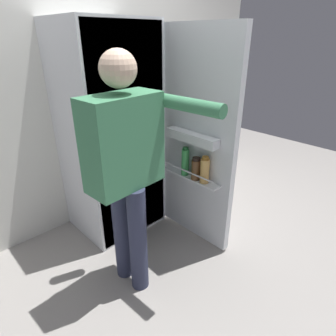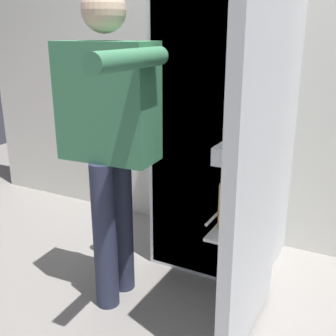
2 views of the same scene
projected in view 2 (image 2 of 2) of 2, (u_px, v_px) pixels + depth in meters
name	position (u px, v px, depth m)	size (l,w,h in m)	color
ground_plane	(183.00, 299.00, 2.25)	(6.87, 6.87, 0.00)	gray
kitchen_wall	(247.00, 51.00, 2.61)	(4.40, 0.10, 2.51)	silver
refrigerator	(227.00, 125.00, 2.37)	(0.75, 1.28, 1.74)	silver
person	(111.00, 127.00, 1.99)	(0.57, 0.75, 1.56)	#2D334C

